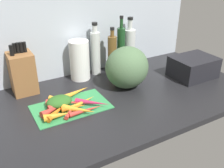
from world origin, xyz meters
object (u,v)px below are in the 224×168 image
at_px(bottle_0, 95,52).
at_px(dish_rack, 193,67).
at_px(carrot_7, 79,110).
at_px(carrot_8, 86,110).
at_px(carrot_1, 82,103).
at_px(carrot_9, 92,103).
at_px(carrot_2, 71,109).
at_px(paper_towel_roll, 80,60).
at_px(cutting_board, 71,107).
at_px(carrot_3, 75,93).
at_px(carrot_10, 64,103).
at_px(carrot_12, 58,115).
at_px(carrot_4, 57,111).
at_px(bottle_2, 121,48).
at_px(bottle_3, 129,47).
at_px(carrot_5, 52,110).
at_px(carrot_0, 74,107).
at_px(bottle_1, 112,54).
at_px(carrot_6, 62,105).
at_px(carrot_11, 60,99).
at_px(winter_squash, 127,67).
at_px(knife_block, 22,73).

relative_size(bottle_0, dish_rack, 1.26).
height_order(carrot_7, carrot_8, carrot_7).
height_order(carrot_1, carrot_9, carrot_9).
relative_size(carrot_2, paper_towel_roll, 0.62).
distance_m(cutting_board, carrot_3, 0.11).
bearing_deg(dish_rack, carrot_2, -178.73).
relative_size(carrot_10, carrot_12, 1.38).
bearing_deg(bottle_0, carrot_4, -137.36).
height_order(bottle_2, bottle_3, bottle_2).
relative_size(carrot_5, paper_towel_roll, 0.53).
height_order(cutting_board, carrot_0, carrot_0).
bearing_deg(carrot_1, carrot_5, 177.51).
xyz_separation_m(carrot_10, bottle_1, (0.42, 0.25, 0.10)).
xyz_separation_m(carrot_5, carrot_12, (0.01, -0.06, 0.00)).
bearing_deg(carrot_10, carrot_6, -133.41).
relative_size(carrot_0, carrot_7, 0.73).
distance_m(cutting_board, carrot_11, 0.08).
relative_size(carrot_5, bottle_0, 0.39).
bearing_deg(bottle_1, carrot_1, -139.53).
xyz_separation_m(carrot_6, carrot_11, (0.01, 0.06, -0.00)).
xyz_separation_m(carrot_4, carrot_9, (0.18, -0.01, -0.00)).
bearing_deg(cutting_board, bottle_2, 31.57).
distance_m(carrot_3, winter_squash, 0.32).
distance_m(carrot_7, bottle_1, 0.52).
bearing_deg(cutting_board, carrot_3, 55.28).
height_order(carrot_0, carrot_7, carrot_7).
xyz_separation_m(carrot_2, carrot_8, (0.06, -0.04, 0.00)).
xyz_separation_m(carrot_8, carrot_12, (-0.14, 0.02, 0.01)).
distance_m(carrot_1, carrot_7, 0.07).
bearing_deg(paper_towel_roll, carrot_8, -109.19).
relative_size(carrot_8, winter_squash, 0.70).
bearing_deg(paper_towel_roll, carrot_6, -127.76).
distance_m(carrot_3, carrot_4, 0.19).
height_order(carrot_10, bottle_0, bottle_0).
height_order(carrot_2, bottle_0, bottle_0).
distance_m(carrot_10, carrot_12, 0.12).
bearing_deg(dish_rack, bottle_3, 127.25).
bearing_deg(carrot_4, cutting_board, 24.96).
bearing_deg(carrot_3, carrot_9, -76.37).
bearing_deg(carrot_9, carrot_5, 170.61).
height_order(carrot_4, bottle_0, bottle_0).
bearing_deg(carrot_7, carrot_6, 124.98).
bearing_deg(carrot_3, knife_block, 139.32).
height_order(carrot_8, bottle_0, bottle_0).
distance_m(carrot_1, carrot_2, 0.07).
relative_size(carrot_7, carrot_12, 1.26).
bearing_deg(carrot_11, winter_squash, -1.63).
bearing_deg(carrot_11, carrot_1, -46.80).
distance_m(carrot_0, carrot_12, 0.10).
xyz_separation_m(cutting_board, knife_block, (-0.16, 0.28, 0.11)).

